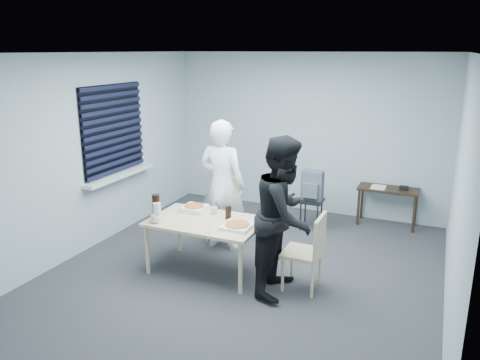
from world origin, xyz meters
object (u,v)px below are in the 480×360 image
at_px(soda_bottle, 156,207).
at_px(backpack, 312,186).
at_px(person_black, 284,216).
at_px(stool, 311,206).
at_px(chair_right, 310,247).
at_px(mug_a, 156,219).
at_px(person_white, 222,185).
at_px(chair_far, 225,203).
at_px(mug_b, 214,210).
at_px(side_table, 388,193).
at_px(dining_table, 206,225).

bearing_deg(soda_bottle, backpack, 56.06).
bearing_deg(person_black, stool, 5.93).
distance_m(person_black, soda_bottle, 1.59).
relative_size(chair_right, mug_a, 7.24).
xyz_separation_m(person_white, stool, (0.93, 1.15, -0.53)).
bearing_deg(chair_far, mug_b, -74.15).
bearing_deg(side_table, backpack, -148.37).
distance_m(dining_table, soda_bottle, 0.64).
bearing_deg(person_white, backpack, -129.50).
bearing_deg(mug_b, chair_far, 105.85).
bearing_deg(mug_b, stool, 63.37).
distance_m(person_white, backpack, 1.48).
distance_m(person_white, person_black, 1.39).
height_order(dining_table, stool, dining_table).
height_order(chair_far, mug_b, chair_far).
bearing_deg(stool, mug_a, -121.01).
bearing_deg(stool, backpack, -90.00).
xyz_separation_m(chair_far, chair_right, (1.52, -1.01, 0.00)).
xyz_separation_m(dining_table, backpack, (0.80, 1.86, 0.09)).
distance_m(backpack, mug_a, 2.53).
bearing_deg(person_white, chair_far, -71.31).
distance_m(chair_right, side_table, 2.51).
relative_size(chair_right, person_white, 0.50).
bearing_deg(chair_right, side_table, 77.27).
bearing_deg(mug_b, person_black, -17.28).
bearing_deg(person_black, soda_bottle, 94.19).
relative_size(person_black, mug_a, 14.39).
bearing_deg(soda_bottle, person_black, 4.19).
xyz_separation_m(person_black, backpack, (-0.20, 1.93, -0.20)).
height_order(chair_right, backpack, backpack).
xyz_separation_m(person_white, mug_a, (-0.37, -1.03, -0.18)).
relative_size(dining_table, person_white, 0.76).
height_order(chair_far, backpack, backpack).
bearing_deg(person_white, side_table, -138.01).
bearing_deg(backpack, mug_a, -107.05).
distance_m(dining_table, chair_far, 1.09).
xyz_separation_m(person_white, mug_b, (0.12, -0.48, -0.18)).
height_order(mug_b, soda_bottle, soda_bottle).
bearing_deg(person_black, dining_table, 85.81).
height_order(person_white, side_table, person_white).
relative_size(chair_far, mug_b, 8.90).
relative_size(chair_right, stool, 1.91).
xyz_separation_m(chair_right, mug_b, (-1.29, 0.20, 0.19)).
relative_size(backpack, mug_b, 4.43).
height_order(backpack, soda_bottle, soda_bottle).
relative_size(person_black, soda_bottle, 5.75).
distance_m(chair_right, mug_b, 1.32).
relative_size(stool, mug_a, 3.79).
bearing_deg(stool, person_black, -84.07).
bearing_deg(dining_table, backpack, 66.58).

